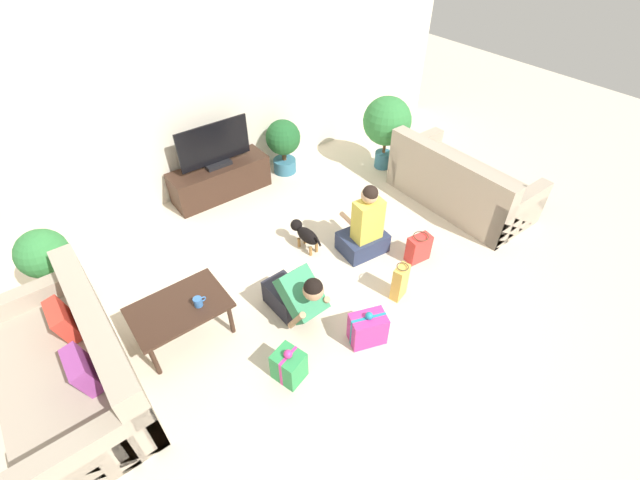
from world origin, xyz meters
TOP-DOWN VIEW (x-y plane):
  - ground_plane at (0.00, 0.00)m, footprint 16.00×16.00m
  - wall_back at (0.00, 2.63)m, footprint 8.40×0.06m
  - sofa_left at (-2.38, 0.41)m, footprint 0.92×1.85m
  - sofa_right at (2.38, 0.22)m, footprint 0.92×1.85m
  - coffee_table at (-1.43, 0.39)m, footprint 0.87×0.59m
  - tv_console at (-0.02, 2.34)m, footprint 1.33×0.45m
  - tv at (-0.02, 2.34)m, footprint 0.98×0.20m
  - potted_plant_back_right at (0.99, 2.29)m, footprint 0.50×0.50m
  - potted_plant_corner_left at (-2.24, 1.69)m, footprint 0.49×0.49m
  - potted_plant_corner_right at (2.24, 1.50)m, footprint 0.69×0.69m
  - person_kneeling at (-0.45, -0.08)m, footprint 0.36×0.78m
  - person_sitting at (0.74, 0.26)m, footprint 0.56×0.52m
  - dog at (0.24, 0.73)m, footprint 0.18×0.52m
  - gift_box_a at (-0.89, -0.58)m, footprint 0.29×0.31m
  - gift_box_b at (-0.08, -0.71)m, footprint 0.39×0.32m
  - gift_bag_a at (1.14, -0.23)m, footprint 0.28×0.19m
  - gift_bag_b at (0.56, -0.50)m, footprint 0.21×0.15m
  - mug at (-1.27, 0.29)m, footprint 0.12×0.08m

SIDE VIEW (x-z plane):
  - ground_plane at x=0.00m, z-range 0.00..0.00m
  - gift_box_a at x=-0.89m, z-range -0.03..0.35m
  - gift_box_b at x=-0.08m, z-range -0.03..0.36m
  - gift_bag_a at x=1.14m, z-range -0.01..0.34m
  - dog at x=0.24m, z-range 0.05..0.37m
  - gift_bag_b at x=0.56m, z-range -0.01..0.43m
  - tv_console at x=-0.02m, z-range 0.00..0.45m
  - sofa_left at x=-2.38m, z-range -0.13..0.71m
  - sofa_right at x=2.38m, z-range -0.13..0.71m
  - person_kneeling at x=-0.45m, z-range -0.05..0.71m
  - person_sitting at x=0.74m, z-range -0.13..0.81m
  - coffee_table at x=-1.43m, z-range 0.16..0.59m
  - mug at x=-1.27m, z-range 0.43..0.52m
  - potted_plant_back_right at x=0.99m, z-range 0.08..0.89m
  - potted_plant_corner_left at x=-2.24m, z-range 0.13..0.96m
  - potted_plant_corner_right at x=2.24m, z-range 0.17..1.25m
  - tv at x=-0.02m, z-range 0.42..1.01m
  - wall_back at x=0.00m, z-range 0.00..2.60m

